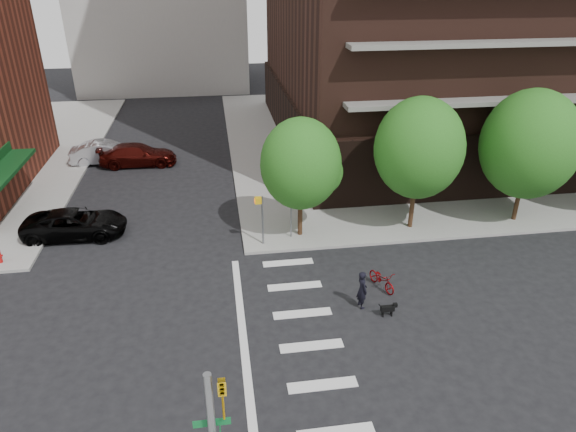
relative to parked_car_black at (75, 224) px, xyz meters
name	(u,v)px	position (x,y,z in m)	size (l,w,h in m)	color
ground	(231,354)	(7.55, -10.30, -0.72)	(120.00, 120.00, 0.00)	black
sidewalk_ne	(466,135)	(28.05, 13.20, -0.64)	(39.00, 33.00, 0.15)	gray
crosswalk	(291,348)	(9.76, -10.30, -0.71)	(3.85, 13.00, 0.01)	silver
tree_a	(301,164)	(11.55, -1.80, 3.33)	(4.00, 4.00, 5.90)	#301E11
tree_b	(419,148)	(17.55, -1.80, 3.83)	(4.50, 4.50, 6.65)	#301E11
tree_c	(530,145)	(23.55, -1.80, 3.73)	(5.00, 5.00, 6.80)	#301E11
pedestrian_signal	(269,212)	(9.87, -2.38, 1.14)	(2.18, 0.67, 2.60)	slate
parked_car_black	(75,224)	(0.00, 0.00, 0.00)	(5.16, 2.38, 1.43)	black
parked_car_maroon	(138,155)	(2.05, 10.28, 0.05)	(5.26, 2.14, 1.53)	#380A07
parked_car_silver	(106,152)	(-0.22, 11.04, 0.08)	(4.84, 1.69, 1.60)	#ADAEB4
scooter	(382,279)	(14.31, -6.97, -0.27)	(0.59, 1.70, 0.89)	maroon
dog_walker	(362,289)	(13.05, -8.17, 0.13)	(0.41, 0.62, 1.69)	black
dog	(388,308)	(13.97, -8.93, -0.36)	(0.67, 0.18, 0.57)	black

